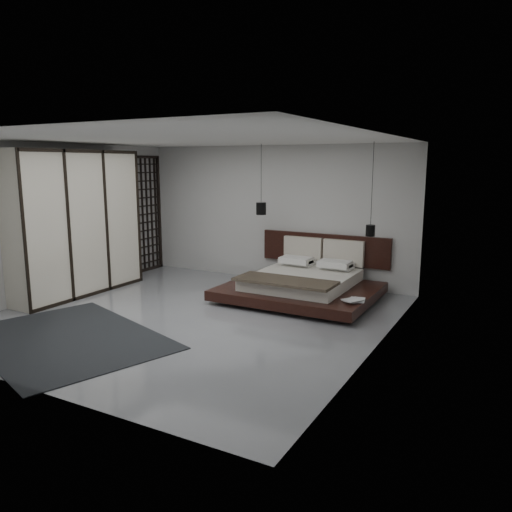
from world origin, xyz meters
The scene contains 14 objects.
floor centered at (0.00, 0.00, 0.00)m, with size 6.00×6.00×0.00m, color gray.
ceiling centered at (0.00, 0.00, 2.80)m, with size 6.00×6.00×0.00m, color white.
wall_back centered at (0.00, 3.00, 1.40)m, with size 6.00×6.00×0.00m, color beige.
wall_front centered at (0.00, -3.00, 1.40)m, with size 6.00×6.00×0.00m, color beige.
wall_left centered at (-3.00, 0.00, 1.40)m, with size 6.00×6.00×0.00m, color beige.
wall_right centered at (3.00, 0.00, 1.40)m, with size 6.00×6.00×0.00m, color beige.
lattice_screen centered at (-2.95, 2.45, 1.30)m, with size 0.05×0.90×2.60m, color black.
bed centered at (1.14, 1.91, 0.28)m, with size 2.66×2.34×1.06m.
book_lower centered at (2.23, 1.28, 0.26)m, with size 0.24×0.32×0.03m, color #99724C.
book_upper centered at (2.21, 1.25, 0.29)m, with size 0.23×0.31×0.02m, color #99724C.
pendant_left centered at (0.05, 2.32, 1.56)m, with size 0.20×0.20×1.36m.
pendant_right centered at (2.23, 2.32, 1.28)m, with size 0.16×0.16×1.63m.
wardrobe centered at (-2.70, 0.18, 1.34)m, with size 0.64×2.73×2.68m.
rug centered at (-0.92, -1.70, 0.01)m, with size 3.00×2.14×0.01m, color black.
Camera 1 is at (4.63, -6.30, 2.44)m, focal length 35.00 mm.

